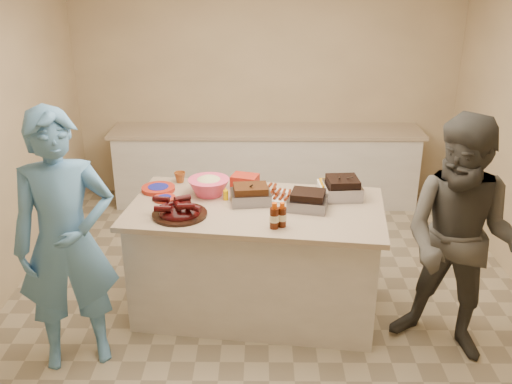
{
  "coord_description": "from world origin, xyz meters",
  "views": [
    {
      "loc": [
        -0.06,
        -4.18,
        2.75
      ],
      "look_at": [
        -0.1,
        -0.05,
        1.04
      ],
      "focal_mm": 40.0,
      "sensor_mm": 36.0,
      "label": 1
    }
  ],
  "objects_px": {
    "roasting_pan": "(342,197)",
    "guest_gray": "(445,348)",
    "plastic_cup": "(180,182)",
    "bbq_bottle_a": "(282,226)",
    "rib_platter": "(180,215)",
    "guest_blue": "(82,356)",
    "bbq_bottle_b": "(274,228)",
    "mustard_bottle": "(226,200)",
    "coleslaw_bowl": "(209,194)",
    "island": "(256,308)"
  },
  "relations": [
    {
      "from": "mustard_bottle",
      "to": "plastic_cup",
      "type": "bearing_deg",
      "value": 137.51
    },
    {
      "from": "roasting_pan",
      "to": "bbq_bottle_a",
      "type": "xyz_separation_m",
      "value": [
        -0.51,
        -0.55,
        0.0
      ]
    },
    {
      "from": "mustard_bottle",
      "to": "guest_blue",
      "type": "height_order",
      "value": "mustard_bottle"
    },
    {
      "from": "rib_platter",
      "to": "mustard_bottle",
      "type": "bearing_deg",
      "value": 42.63
    },
    {
      "from": "island",
      "to": "bbq_bottle_b",
      "type": "height_order",
      "value": "bbq_bottle_b"
    },
    {
      "from": "island",
      "to": "guest_blue",
      "type": "relative_size",
      "value": 1.05
    },
    {
      "from": "island",
      "to": "coleslaw_bowl",
      "type": "xyz_separation_m",
      "value": [
        -0.39,
        0.24,
        0.94
      ]
    },
    {
      "from": "plastic_cup",
      "to": "guest_blue",
      "type": "xyz_separation_m",
      "value": [
        -0.63,
        -1.15,
        -0.94
      ]
    },
    {
      "from": "roasting_pan",
      "to": "guest_gray",
      "type": "bearing_deg",
      "value": -48.06
    },
    {
      "from": "roasting_pan",
      "to": "guest_blue",
      "type": "height_order",
      "value": "roasting_pan"
    },
    {
      "from": "mustard_bottle",
      "to": "guest_blue",
      "type": "xyz_separation_m",
      "value": [
        -1.05,
        -0.77,
        -0.94
      ]
    },
    {
      "from": "rib_platter",
      "to": "roasting_pan",
      "type": "relative_size",
      "value": 1.47
    },
    {
      "from": "bbq_bottle_a",
      "to": "guest_blue",
      "type": "bearing_deg",
      "value": -169.24
    },
    {
      "from": "bbq_bottle_b",
      "to": "guest_blue",
      "type": "bearing_deg",
      "value": -169.91
    },
    {
      "from": "bbq_bottle_a",
      "to": "guest_blue",
      "type": "xyz_separation_m",
      "value": [
        -1.48,
        -0.28,
        -0.94
      ]
    },
    {
      "from": "island",
      "to": "bbq_bottle_b",
      "type": "distance_m",
      "value": 1.03
    },
    {
      "from": "bbq_bottle_a",
      "to": "guest_gray",
      "type": "height_order",
      "value": "bbq_bottle_a"
    },
    {
      "from": "coleslaw_bowl",
      "to": "mustard_bottle",
      "type": "height_order",
      "value": "coleslaw_bowl"
    },
    {
      "from": "island",
      "to": "guest_gray",
      "type": "relative_size",
      "value": 1.1
    },
    {
      "from": "rib_platter",
      "to": "plastic_cup",
      "type": "xyz_separation_m",
      "value": [
        -0.09,
        0.69,
        0.0
      ]
    },
    {
      "from": "bbq_bottle_b",
      "to": "guest_blue",
      "type": "distance_m",
      "value": 1.73
    },
    {
      "from": "plastic_cup",
      "to": "bbq_bottle_b",
      "type": "bearing_deg",
      "value": -48.33
    },
    {
      "from": "coleslaw_bowl",
      "to": "guest_blue",
      "type": "xyz_separation_m",
      "value": [
        -0.9,
        -0.88,
        -0.94
      ]
    },
    {
      "from": "coleslaw_bowl",
      "to": "bbq_bottle_b",
      "type": "relative_size",
      "value": 1.72
    },
    {
      "from": "coleslaw_bowl",
      "to": "guest_blue",
      "type": "height_order",
      "value": "coleslaw_bowl"
    },
    {
      "from": "roasting_pan",
      "to": "coleslaw_bowl",
      "type": "bearing_deg",
      "value": 172.94
    },
    {
      "from": "rib_platter",
      "to": "guest_blue",
      "type": "height_order",
      "value": "rib_platter"
    },
    {
      "from": "guest_gray",
      "to": "plastic_cup",
      "type": "bearing_deg",
      "value": -174.69
    },
    {
      "from": "coleslaw_bowl",
      "to": "plastic_cup",
      "type": "xyz_separation_m",
      "value": [
        -0.27,
        0.27,
        0.0
      ]
    },
    {
      "from": "bbq_bottle_b",
      "to": "guest_gray",
      "type": "height_order",
      "value": "bbq_bottle_b"
    },
    {
      "from": "rib_platter",
      "to": "bbq_bottle_b",
      "type": "distance_m",
      "value": 0.74
    },
    {
      "from": "roasting_pan",
      "to": "mustard_bottle",
      "type": "height_order",
      "value": "roasting_pan"
    },
    {
      "from": "rib_platter",
      "to": "guest_gray",
      "type": "bearing_deg",
      "value": -9.66
    },
    {
      "from": "coleslaw_bowl",
      "to": "mustard_bottle",
      "type": "distance_m",
      "value": 0.18
    },
    {
      "from": "rib_platter",
      "to": "bbq_bottle_a",
      "type": "xyz_separation_m",
      "value": [
        0.77,
        -0.18,
        0.0
      ]
    },
    {
      "from": "plastic_cup",
      "to": "bbq_bottle_a",
      "type": "bearing_deg",
      "value": -45.46
    },
    {
      "from": "island",
      "to": "plastic_cup",
      "type": "distance_m",
      "value": 1.26
    },
    {
      "from": "bbq_bottle_a",
      "to": "bbq_bottle_b",
      "type": "distance_m",
      "value": 0.06
    },
    {
      "from": "rib_platter",
      "to": "coleslaw_bowl",
      "type": "height_order",
      "value": "coleslaw_bowl"
    },
    {
      "from": "island",
      "to": "rib_platter",
      "type": "distance_m",
      "value": 1.12
    },
    {
      "from": "bbq_bottle_a",
      "to": "bbq_bottle_b",
      "type": "height_order",
      "value": "bbq_bottle_b"
    },
    {
      "from": "rib_platter",
      "to": "bbq_bottle_a",
      "type": "height_order",
      "value": "bbq_bottle_a"
    },
    {
      "from": "mustard_bottle",
      "to": "guest_blue",
      "type": "bearing_deg",
      "value": -143.8
    },
    {
      "from": "plastic_cup",
      "to": "island",
      "type": "bearing_deg",
      "value": -37.57
    },
    {
      "from": "coleslaw_bowl",
      "to": "bbq_bottle_a",
      "type": "height_order",
      "value": "coleslaw_bowl"
    },
    {
      "from": "bbq_bottle_b",
      "to": "guest_blue",
      "type": "height_order",
      "value": "bbq_bottle_b"
    },
    {
      "from": "guest_blue",
      "to": "bbq_bottle_b",
      "type": "bearing_deg",
      "value": -7.52
    },
    {
      "from": "rib_platter",
      "to": "guest_blue",
      "type": "bearing_deg",
      "value": -147.19
    },
    {
      "from": "rib_platter",
      "to": "roasting_pan",
      "type": "height_order",
      "value": "rib_platter"
    },
    {
      "from": "bbq_bottle_b",
      "to": "island",
      "type": "bearing_deg",
      "value": 109.24
    }
  ]
}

